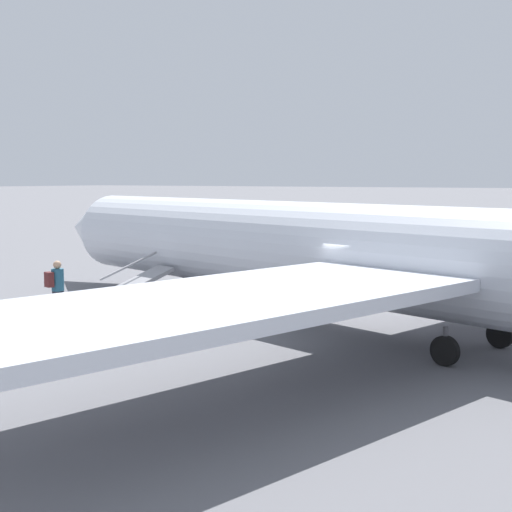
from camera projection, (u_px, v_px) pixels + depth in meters
name	position (u px, v px, depth m)	size (l,w,h in m)	color
ground_plane	(383.00, 338.00, 18.55)	(600.00, 600.00, 0.00)	slate
airplane_main	(417.00, 260.00, 17.59)	(32.29, 25.00, 7.16)	silver
boarding_stairs	(94.00, 303.00, 21.58)	(2.01, 4.14, 1.76)	#99999E
passenger	(57.00, 286.00, 20.91)	(0.41, 0.56, 1.74)	#23232D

